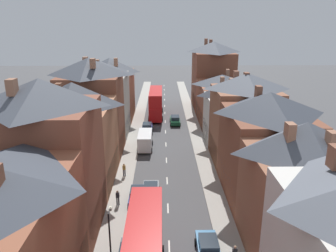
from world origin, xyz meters
TOP-DOWN VIEW (x-y plane):
  - pavement_left at (-5.10, 38.00)m, footprint 2.20×104.00m
  - pavement_right at (5.10, 38.00)m, footprint 2.20×104.00m
  - centre_line_dashes at (0.00, 36.00)m, footprint 0.14×97.80m
  - terrace_row_left at (-10.19, 21.95)m, footprint 8.00×68.55m
  - terrace_row_right at (10.18, 24.25)m, footprint 8.00×77.35m
  - double_decker_bus_lead at (-1.81, 51.40)m, footprint 2.74×10.80m
  - car_near_blue at (-1.80, 19.96)m, footprint 1.90×4.47m
  - car_near_silver at (1.80, 46.42)m, footprint 1.90×4.36m
  - car_parked_left_a at (-3.10, 41.57)m, footprint 1.90×4.04m
  - car_parked_left_b at (-3.10, 19.11)m, footprint 1.90×3.86m
  - car_mid_white at (-1.80, 61.71)m, footprint 1.90×4.16m
  - car_far_grey at (3.10, 10.94)m, footprint 1.90×3.93m
  - delivery_van at (-3.10, 34.36)m, footprint 2.20×5.20m
  - pedestrian_mid_left at (-5.10, 18.51)m, footprint 0.36×0.22m
  - pedestrian_mid_right at (-5.17, 25.08)m, footprint 0.36×0.22m
  - street_lamp at (-4.25, 8.73)m, footprint 0.20×1.12m

SIDE VIEW (x-z plane):
  - centre_line_dashes at x=0.00m, z-range 0.00..0.01m
  - pavement_left at x=-5.10m, z-range 0.00..0.14m
  - pavement_right at x=5.10m, z-range 0.00..0.14m
  - car_far_grey at x=3.10m, z-range 0.01..1.58m
  - car_near_silver at x=1.80m, z-range 0.01..1.59m
  - car_near_blue at x=-1.80m, z-range 0.01..1.60m
  - car_mid_white at x=-1.80m, z-range 0.01..1.62m
  - car_parked_left_b at x=-3.10m, z-range 0.00..1.68m
  - car_parked_left_a at x=-3.10m, z-range 0.00..1.71m
  - pedestrian_mid_left at x=-5.10m, z-range 0.23..1.84m
  - pedestrian_mid_right at x=-5.17m, z-range 0.23..1.84m
  - delivery_van at x=-3.10m, z-range 0.13..2.54m
  - double_decker_bus_lead at x=-1.81m, z-range 0.17..5.47m
  - street_lamp at x=-4.25m, z-range 0.49..5.99m
  - terrace_row_right at x=10.18m, z-range -1.39..13.16m
  - terrace_row_left at x=-10.19m, z-range -0.97..12.97m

